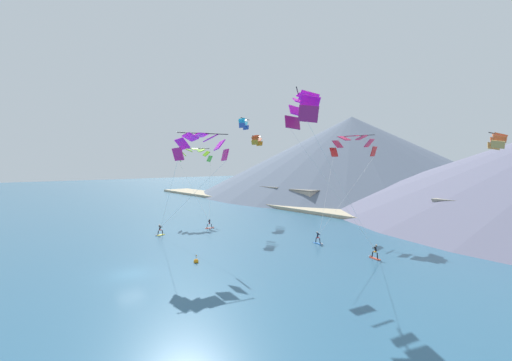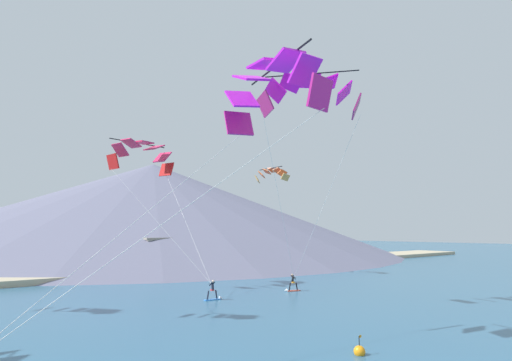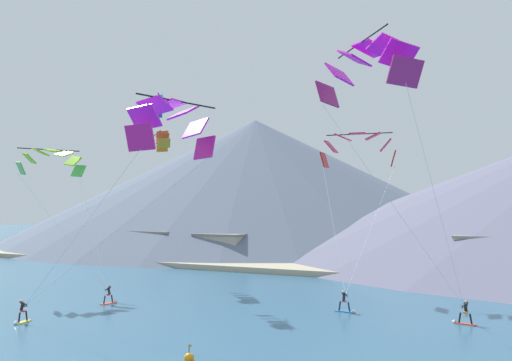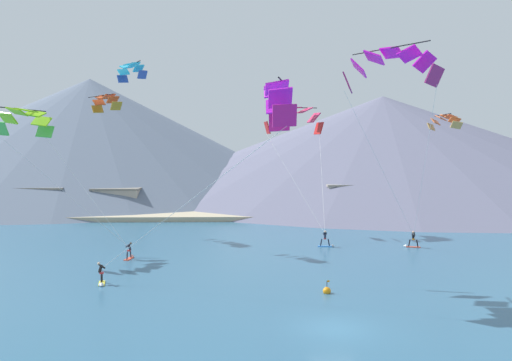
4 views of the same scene
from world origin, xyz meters
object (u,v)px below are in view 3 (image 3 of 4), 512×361
Objects in this scene: parafoil_kite_far_left at (358,146)px; race_marker_buoy at (189,358)px; parafoil_kite_near_trail at (171,123)px; parafoil_kite_distant_mid_solo at (157,104)px; kitesurfer_far_left at (347,305)px; kitesurfer_near_lead at (462,317)px; parafoil_kite_mid_center at (52,160)px; parafoil_kite_near_lead at (367,65)px; kitesurfer_mid_center at (111,298)px; kitesurfer_near_trail at (21,316)px; parafoil_kite_distant_low_drift at (162,139)px.

parafoil_kite_far_left reaches higher than race_marker_buoy.
parafoil_kite_distant_mid_solo reaches higher than parafoil_kite_near_trail.
kitesurfer_far_left is at bearing -77.62° from parafoil_kite_far_left.
kitesurfer_near_lead is at bearing 55.51° from race_marker_buoy.
parafoil_kite_far_left reaches higher than parafoil_kite_mid_center.
parafoil_kite_near_lead reaches higher than kitesurfer_far_left.
parafoil_kite_far_left is 14.04× the size of race_marker_buoy.
race_marker_buoy is at bearing -124.49° from kitesurfer_near_lead.
parafoil_kite_mid_center is (-10.56, 3.03, 12.55)m from kitesurfer_mid_center.
race_marker_buoy is (-7.11, -9.67, -17.26)m from parafoil_kite_near_lead.
parafoil_kite_far_left is (16.84, 25.82, 13.82)m from kitesurfer_near_trail.
parafoil_kite_near_lead is (-4.57, -7.33, 16.90)m from kitesurfer_near_lead.
parafoil_kite_distant_low_drift reaches higher than kitesurfer_near_lead.
kitesurfer_far_left is (-8.71, 0.49, 0.02)m from kitesurfer_near_lead.
kitesurfer_far_left is 1.75× the size of race_marker_buoy.
parafoil_kite_distant_mid_solo reaches higher than parafoil_kite_distant_low_drift.
kitesurfer_near_trail is 20.44m from parafoil_kite_mid_center.
kitesurfer_near_lead is 1.00× the size of kitesurfer_mid_center.
kitesurfer_near_lead is at bearing -6.21° from parafoil_kite_distant_mid_solo.
race_marker_buoy is at bearing -126.31° from parafoil_kite_near_lead.
parafoil_kite_mid_center is at bearing 150.75° from race_marker_buoy.
kitesurfer_mid_center is (-27.92, -5.02, -0.07)m from kitesurfer_near_lead.
kitesurfer_near_lead is at bearing 43.72° from parafoil_kite_near_trail.
kitesurfer_far_left is at bearing 16.02° from kitesurfer_mid_center.
parafoil_kite_distant_low_drift is at bearing -176.88° from parafoil_kite_far_left.
parafoil_kite_mid_center is (-23.53, 12.30, -0.48)m from parafoil_kite_near_trail.
parafoil_kite_near_lead is (23.35, -2.30, 16.97)m from kitesurfer_mid_center.
kitesurfer_near_lead is at bearing -3.23° from kitesurfer_far_left.
parafoil_kite_mid_center is at bearing 152.40° from parafoil_kite_near_trail.
parafoil_kite_near_trail is 3.44× the size of parafoil_kite_distant_mid_solo.
parafoil_kite_near_lead is 34.43m from parafoil_kite_distant_low_drift.
parafoil_kite_distant_low_drift is at bearing 149.21° from parafoil_kite_near_lead.
kitesurfer_near_lead is 18.98m from parafoil_kite_near_lead.
parafoil_kite_distant_low_drift is at bearing 104.07° from kitesurfer_near_trail.
race_marker_buoy is at bearing -39.62° from parafoil_kite_near_trail.
kitesurfer_far_left is 31.40m from parafoil_kite_distant_low_drift.
parafoil_kite_near_lead is at bearing -70.82° from parafoil_kite_far_left.
parafoil_kite_distant_low_drift is at bearing 127.96° from parafoil_kite_near_trail.
kitesurfer_near_lead is 0.10× the size of parafoil_kite_near_lead.
parafoil_kite_distant_mid_solo is (-24.87, 10.53, 1.28)m from parafoil_kite_near_lead.
parafoil_kite_mid_center is 3.13× the size of parafoil_kite_distant_mid_solo.
parafoil_kite_distant_low_drift is (-6.16, 24.56, 15.66)m from kitesurfer_near_trail.
parafoil_kite_far_left is at bearing 44.61° from kitesurfer_mid_center.
kitesurfer_mid_center is 22.79m from parafoil_kite_distant_low_drift.
parafoil_kite_near_lead is 1.23× the size of parafoil_kite_far_left.
kitesurfer_near_lead is 0.13× the size of parafoil_kite_near_trail.
kitesurfer_mid_center is at bearing -135.39° from parafoil_kite_far_left.
kitesurfer_near_trail reaches higher than kitesurfer_mid_center.
kitesurfer_near_trail is 24.27m from kitesurfer_far_left.
parafoil_kite_mid_center is 12.62× the size of race_marker_buoy.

